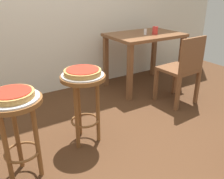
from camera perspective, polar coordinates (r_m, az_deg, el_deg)
The scene contains 11 objects.
ground_plane at distance 2.31m, azimuth 1.91°, elevation -13.68°, with size 6.00×6.00×0.00m, color #4C2D19.
stool_middle at distance 1.88m, azimuth -21.36°, elevation -6.72°, with size 0.40×0.40×0.66m.
serving_plate_middle at distance 1.80m, azimuth -22.16°, elevation -1.88°, with size 0.37×0.37×0.01m, color silver.
pizza_middle at distance 1.79m, azimuth -22.29°, elevation -1.06°, with size 0.30×0.30×0.05m.
stool_leftside at distance 2.19m, azimuth -6.62°, elevation -0.91°, with size 0.40×0.40×0.66m.
serving_plate_leftside at distance 2.12m, azimuth -6.84°, elevation 3.41°, with size 0.37×0.37×0.01m, color silver.
pizza_leftside at distance 2.11m, azimuth -6.87°, elevation 4.13°, with size 0.32×0.32×0.05m.
dining_table at distance 3.50m, azimuth 7.54°, elevation 10.77°, with size 1.00×0.69×0.77m.
cup_near_edge at distance 3.43m, azimuth 10.02°, elevation 13.41°, with size 0.08×0.08×0.10m, color red.
condiment_shaker at distance 3.40m, azimuth 7.77°, elevation 13.20°, with size 0.04×0.04×0.08m, color white.
wooden_chair at distance 3.07m, azimuth 16.15°, elevation 4.87°, with size 0.42×0.42×0.85m.
Camera 1 is at (-1.04, -1.52, 1.38)m, focal length 39.21 mm.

